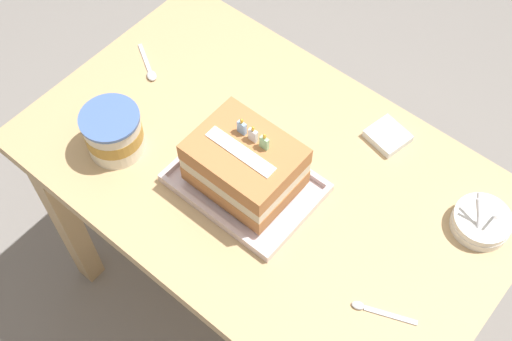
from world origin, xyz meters
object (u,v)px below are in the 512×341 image
birthday_cake (245,164)px  napkin_pile (388,136)px  foil_tray (245,184)px  serving_spoon_near_tray (150,71)px  ice_cream_tub (113,132)px  serving_spoon_by_bowls (372,310)px  bowl_stack (481,222)px

birthday_cake → napkin_pile: size_ratio=2.21×
foil_tray → serving_spoon_near_tray: (-0.40, 0.10, -0.00)m
serving_spoon_near_tray → napkin_pile: 0.61m
serving_spoon_near_tray → napkin_pile: bearing=20.2°
ice_cream_tub → napkin_pile: ice_cream_tub is taller
birthday_cake → ice_cream_tub: size_ratio=1.64×
foil_tray → serving_spoon_by_bowls: (0.38, -0.06, -0.00)m
birthday_cake → napkin_pile: birthday_cake is taller
birthday_cake → serving_spoon_near_tray: size_ratio=1.78×
birthday_cake → ice_cream_tub: 0.32m
foil_tray → birthday_cake: bearing=90.0°
bowl_stack → foil_tray: bearing=-151.6°
napkin_pile → foil_tray: bearing=-118.7°
birthday_cake → serving_spoon_near_tray: bearing=165.8°
foil_tray → ice_cream_tub: bearing=-159.8°
ice_cream_tub → serving_spoon_near_tray: (-0.10, 0.21, -0.05)m
bowl_stack → serving_spoon_by_bowls: 0.31m
napkin_pile → serving_spoon_near_tray: bearing=-159.8°
napkin_pile → bowl_stack: bearing=-13.7°
serving_spoon_by_bowls → foil_tray: bearing=171.0°
serving_spoon_near_tray → birthday_cake: bearing=-14.2°
serving_spoon_near_tray → napkin_pile: (0.57, 0.21, 0.00)m
foil_tray → serving_spoon_by_bowls: 0.39m
birthday_cake → serving_spoon_by_bowls: bearing=-9.0°
ice_cream_tub → serving_spoon_near_tray: 0.24m
ice_cream_tub → serving_spoon_by_bowls: (0.68, 0.05, -0.05)m
ice_cream_tub → napkin_pile: bearing=42.0°
bowl_stack → serving_spoon_near_tray: (-0.85, -0.14, -0.01)m
birthday_cake → napkin_pile: bearing=61.3°
ice_cream_tub → serving_spoon_near_tray: size_ratio=1.09×
bowl_stack → serving_spoon_by_bowls: bearing=-102.6°
bowl_stack → napkin_pile: (-0.28, 0.07, -0.01)m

